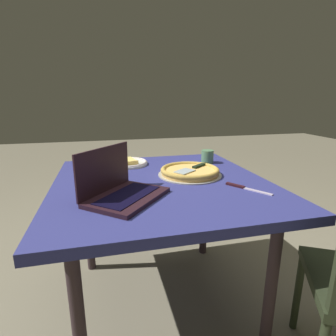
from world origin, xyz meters
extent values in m
plane|color=#78705A|center=(0.00, 0.00, 0.00)|extent=(12.00, 12.00, 0.00)
cube|color=navy|center=(0.00, 0.00, 0.71)|extent=(1.06, 1.11, 0.04)
cylinder|color=#35272B|center=(-0.41, -0.41, 0.34)|extent=(0.05, 0.05, 0.69)
cylinder|color=#35272B|center=(0.41, -0.41, 0.34)|extent=(0.05, 0.05, 0.69)
cylinder|color=#35272B|center=(-0.41, 0.41, 0.34)|extent=(0.05, 0.05, 0.69)
cylinder|color=#35272B|center=(0.41, 0.41, 0.34)|extent=(0.05, 0.05, 0.69)
cube|color=black|center=(-0.19, -0.22, 0.74)|extent=(0.39, 0.40, 0.02)
cube|color=black|center=(-0.19, -0.22, 0.75)|extent=(0.30, 0.31, 0.00)
cube|color=black|center=(-0.28, -0.14, 0.84)|extent=(0.22, 0.26, 0.19)
cube|color=silver|center=(-0.28, -0.14, 0.84)|extent=(0.20, 0.23, 0.17)
cylinder|color=white|center=(-0.14, 0.37, 0.74)|extent=(0.25, 0.25, 0.01)
torus|color=silver|center=(-0.14, 0.37, 0.75)|extent=(0.24, 0.24, 0.01)
cube|color=#E5CD65|center=(-0.14, 0.37, 0.75)|extent=(0.12, 0.16, 0.02)
cube|color=tan|center=(-0.12, 0.30, 0.75)|extent=(0.10, 0.04, 0.03)
cylinder|color=#A5A49C|center=(0.17, 0.06, 0.73)|extent=(0.34, 0.34, 0.01)
cylinder|color=#E7B359|center=(0.17, 0.06, 0.75)|extent=(0.31, 0.31, 0.02)
torus|color=gold|center=(0.17, 0.06, 0.76)|extent=(0.32, 0.32, 0.03)
cube|color=#ACBEC3|center=(0.13, 0.03, 0.76)|extent=(0.13, 0.12, 0.00)
cube|color=black|center=(0.26, 0.12, 0.76)|extent=(0.12, 0.10, 0.01)
cube|color=silver|center=(0.38, -0.25, 0.73)|extent=(0.11, 0.15, 0.00)
cube|color=black|center=(0.32, -0.17, 0.73)|extent=(0.07, 0.09, 0.01)
cylinder|color=#59875D|center=(0.37, 0.30, 0.77)|extent=(0.08, 0.08, 0.08)
cylinder|color=#422C1B|center=(0.37, 0.30, 0.79)|extent=(0.07, 0.07, 0.00)
cylinder|color=#262E1B|center=(0.61, -0.35, 0.21)|extent=(0.03, 0.03, 0.42)
camera|label=1|loc=(-0.27, -1.27, 1.15)|focal=28.37mm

